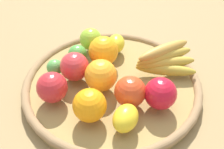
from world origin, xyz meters
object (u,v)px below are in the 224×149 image
at_px(lime_0, 78,54).
at_px(orange_1, 90,105).
at_px(lime_1, 55,67).
at_px(orange_0, 103,51).
at_px(orange_2, 101,75).
at_px(apple_0, 52,87).
at_px(apple_2, 74,67).
at_px(apple_4, 91,39).
at_px(lemon_0, 126,118).
at_px(lemon_1, 116,43).
at_px(apple_3, 130,92).
at_px(banana_bunch, 165,60).
at_px(apple_1, 160,93).

height_order(lime_0, orange_1, orange_1).
relative_size(lime_1, orange_0, 0.53).
bearing_deg(orange_0, orange_2, 54.83).
relative_size(apple_0, apple_2, 0.99).
distance_m(apple_4, lemon_0, 0.31).
height_order(lime_1, apple_2, apple_2).
height_order(apple_4, orange_2, orange_2).
bearing_deg(apple_2, lemon_0, 94.61).
bearing_deg(lemon_1, lemon_0, 60.60).
distance_m(orange_1, lemon_0, 0.08).
xyz_separation_m(apple_3, orange_0, (-0.03, -0.16, 0.00)).
xyz_separation_m(lime_1, apple_2, (-0.04, 0.04, 0.02)).
distance_m(apple_0, lemon_1, 0.25).
bearing_deg(orange_2, banana_bunch, 169.46).
distance_m(apple_4, orange_2, 0.17).
distance_m(lime_1, apple_2, 0.06).
bearing_deg(apple_2, banana_bunch, 154.55).
relative_size(banana_bunch, orange_2, 2.03).
height_order(lime_0, lime_1, lime_0).
distance_m(lime_0, orange_0, 0.07).
bearing_deg(banana_bunch, apple_2, -25.45).
relative_size(apple_4, orange_2, 0.81).
relative_size(apple_3, lime_0, 1.45).
bearing_deg(lemon_1, orange_2, 43.25).
bearing_deg(apple_3, lemon_1, -114.87).
bearing_deg(apple_2, orange_1, 76.06).
height_order(banana_bunch, lemon_1, banana_bunch).
distance_m(orange_1, apple_2, 0.14).
distance_m(apple_4, lemon_1, 0.07).
relative_size(apple_0, orange_2, 0.92).
height_order(lime_1, lemon_0, lemon_0).
relative_size(banana_bunch, lemon_1, 2.44).
xyz_separation_m(orange_1, lime_1, (0.00, -0.18, -0.02)).
height_order(orange_1, orange_0, orange_0).
xyz_separation_m(apple_4, apple_1, (-0.02, 0.29, 0.01)).
relative_size(apple_0, lemon_1, 1.12).
bearing_deg(lemon_0, apple_2, -85.39).
bearing_deg(apple_2, orange_2, 118.16).
bearing_deg(apple_2, apple_1, 121.63).
relative_size(banana_bunch, apple_2, 2.18).
relative_size(lime_0, apple_4, 0.80).
xyz_separation_m(lemon_0, apple_2, (0.02, -0.20, 0.01)).
distance_m(apple_1, lemon_1, 0.24).
bearing_deg(lemon_0, lime_0, -94.67).
relative_size(lime_0, orange_0, 0.64).
bearing_deg(orange_2, orange_1, 44.68).
bearing_deg(apple_1, apple_3, -38.16).
relative_size(lime_0, apple_0, 0.70).
height_order(apple_0, lemon_1, apple_0).
xyz_separation_m(lime_0, apple_1, (-0.08, 0.25, 0.01)).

